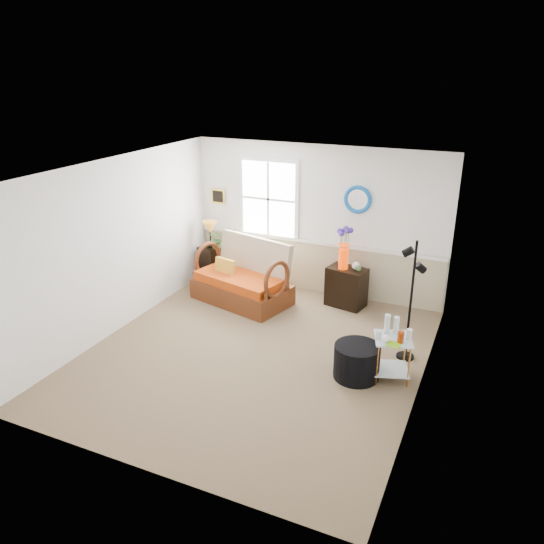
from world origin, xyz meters
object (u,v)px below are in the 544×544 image
at_px(lamp_stand, 212,263).
at_px(cabinet, 346,287).
at_px(loveseat, 241,272).
at_px(floor_lamp, 411,301).
at_px(side_table, 391,358).
at_px(ottoman, 357,361).

height_order(lamp_stand, cabinet, cabinet).
bearing_deg(loveseat, cabinet, 32.80).
bearing_deg(lamp_stand, floor_lamp, -19.55).
bearing_deg(loveseat, lamp_stand, 161.15).
distance_m(side_table, floor_lamp, 0.83).
height_order(cabinet, ottoman, cabinet).
height_order(side_table, ottoman, side_table).
bearing_deg(ottoman, floor_lamp, 57.08).
xyz_separation_m(lamp_stand, cabinet, (2.63, -0.07, 0.00)).
bearing_deg(floor_lamp, lamp_stand, 154.52).
bearing_deg(cabinet, floor_lamp, -34.98).
xyz_separation_m(lamp_stand, ottoman, (3.39, -2.14, -0.10)).
xyz_separation_m(loveseat, floor_lamp, (2.94, -0.76, 0.33)).
distance_m(loveseat, floor_lamp, 3.05).
xyz_separation_m(cabinet, side_table, (1.17, -1.92, -0.04)).
xyz_separation_m(loveseat, ottoman, (2.44, -1.52, -0.30)).
xyz_separation_m(loveseat, side_table, (2.85, -1.36, -0.24)).
distance_m(loveseat, ottoman, 2.89).
bearing_deg(cabinet, ottoman, -58.55).
distance_m(cabinet, side_table, 2.25).
distance_m(lamp_stand, ottoman, 4.01).
height_order(lamp_stand, side_table, lamp_stand).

